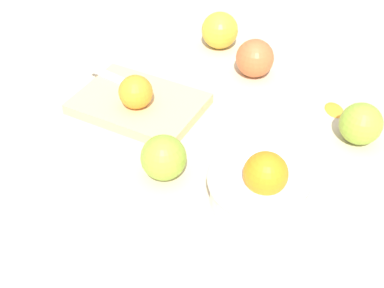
{
  "coord_description": "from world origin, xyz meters",
  "views": [
    {
      "loc": [
        -0.43,
        0.64,
        0.6
      ],
      "look_at": [
        -0.03,
        0.14,
        0.04
      ],
      "focal_mm": 46.98,
      "sensor_mm": 36.0,
      "label": 1
    }
  ],
  "objects_px": {
    "apple_front_right": "(220,30)",
    "bowl": "(263,185)",
    "orange_on_board": "(136,92)",
    "apple_front_left": "(361,124)",
    "apple_front_right_2": "(255,58)",
    "cutting_board": "(139,104)",
    "apple_back_center": "(164,158)",
    "knife": "(128,82)"
  },
  "relations": [
    {
      "from": "apple_front_left",
      "to": "apple_front_right_2",
      "type": "height_order",
      "value": "apple_front_right_2"
    },
    {
      "from": "cutting_board",
      "to": "apple_front_right",
      "type": "xyz_separation_m",
      "value": [
        0.02,
        -0.29,
        0.03
      ]
    },
    {
      "from": "orange_on_board",
      "to": "apple_front_right_2",
      "type": "bearing_deg",
      "value": -110.35
    },
    {
      "from": "apple_front_right",
      "to": "apple_front_left",
      "type": "relative_size",
      "value": 1.09
    },
    {
      "from": "cutting_board",
      "to": "apple_back_center",
      "type": "relative_size",
      "value": 3.13
    },
    {
      "from": "orange_on_board",
      "to": "apple_front_right_2",
      "type": "xyz_separation_m",
      "value": [
        -0.1,
        -0.26,
        -0.01
      ]
    },
    {
      "from": "apple_front_right",
      "to": "apple_front_left",
      "type": "distance_m",
      "value": 0.41
    },
    {
      "from": "orange_on_board",
      "to": "apple_front_left",
      "type": "relative_size",
      "value": 0.85
    },
    {
      "from": "apple_front_left",
      "to": "bowl",
      "type": "bearing_deg",
      "value": 77.59
    },
    {
      "from": "cutting_board",
      "to": "knife",
      "type": "height_order",
      "value": "knife"
    },
    {
      "from": "orange_on_board",
      "to": "apple_back_center",
      "type": "distance_m",
      "value": 0.18
    },
    {
      "from": "knife",
      "to": "apple_front_right_2",
      "type": "bearing_deg",
      "value": -126.65
    },
    {
      "from": "apple_front_right",
      "to": "bowl",
      "type": "bearing_deg",
      "value": 134.3
    },
    {
      "from": "orange_on_board",
      "to": "apple_front_right_2",
      "type": "distance_m",
      "value": 0.28
    },
    {
      "from": "bowl",
      "to": "apple_front_right",
      "type": "xyz_separation_m",
      "value": [
        0.35,
        -0.35,
        0.0
      ]
    },
    {
      "from": "knife",
      "to": "apple_front_left",
      "type": "height_order",
      "value": "apple_front_left"
    },
    {
      "from": "knife",
      "to": "apple_front_right_2",
      "type": "distance_m",
      "value": 0.27
    },
    {
      "from": "bowl",
      "to": "apple_front_right_2",
      "type": "bearing_deg",
      "value": -54.55
    },
    {
      "from": "bowl",
      "to": "cutting_board",
      "type": "bearing_deg",
      "value": -10.52
    },
    {
      "from": "orange_on_board",
      "to": "cutting_board",
      "type": "bearing_deg",
      "value": -55.63
    },
    {
      "from": "cutting_board",
      "to": "knife",
      "type": "xyz_separation_m",
      "value": [
        0.05,
        -0.02,
        0.02
      ]
    },
    {
      "from": "cutting_board",
      "to": "bowl",
      "type": "bearing_deg",
      "value": 169.48
    },
    {
      "from": "apple_front_right_2",
      "to": "knife",
      "type": "bearing_deg",
      "value": 53.35
    },
    {
      "from": "apple_front_right",
      "to": "apple_front_left",
      "type": "height_order",
      "value": "apple_front_right"
    },
    {
      "from": "apple_front_left",
      "to": "apple_back_center",
      "type": "bearing_deg",
      "value": 53.22
    },
    {
      "from": "bowl",
      "to": "apple_back_center",
      "type": "xyz_separation_m",
      "value": [
        0.16,
        0.05,
        0.0
      ]
    },
    {
      "from": "orange_on_board",
      "to": "apple_back_center",
      "type": "bearing_deg",
      "value": 148.39
    },
    {
      "from": "orange_on_board",
      "to": "apple_front_left",
      "type": "xyz_separation_m",
      "value": [
        -0.37,
        -0.2,
        -0.02
      ]
    },
    {
      "from": "apple_front_left",
      "to": "apple_front_right",
      "type": "bearing_deg",
      "value": -16.11
    },
    {
      "from": "bowl",
      "to": "orange_on_board",
      "type": "xyz_separation_m",
      "value": [
        0.31,
        -0.04,
        0.02
      ]
    },
    {
      "from": "knife",
      "to": "apple_back_center",
      "type": "xyz_separation_m",
      "value": [
        -0.22,
        0.13,
        0.01
      ]
    },
    {
      "from": "bowl",
      "to": "apple_front_left",
      "type": "xyz_separation_m",
      "value": [
        -0.05,
        -0.24,
        0.0
      ]
    },
    {
      "from": "orange_on_board",
      "to": "knife",
      "type": "bearing_deg",
      "value": -32.72
    },
    {
      "from": "orange_on_board",
      "to": "apple_back_center",
      "type": "height_order",
      "value": "orange_on_board"
    },
    {
      "from": "knife",
      "to": "apple_front_right",
      "type": "xyz_separation_m",
      "value": [
        -0.03,
        -0.27,
        0.02
      ]
    },
    {
      "from": "apple_front_right",
      "to": "orange_on_board",
      "type": "bearing_deg",
      "value": 95.87
    },
    {
      "from": "apple_front_left",
      "to": "apple_front_right_2",
      "type": "bearing_deg",
      "value": -13.61
    },
    {
      "from": "cutting_board",
      "to": "apple_front_right_2",
      "type": "distance_m",
      "value": 0.27
    },
    {
      "from": "knife",
      "to": "apple_back_center",
      "type": "height_order",
      "value": "apple_back_center"
    },
    {
      "from": "knife",
      "to": "apple_front_left",
      "type": "xyz_separation_m",
      "value": [
        -0.43,
        -0.15,
        0.01
      ]
    },
    {
      "from": "bowl",
      "to": "cutting_board",
      "type": "distance_m",
      "value": 0.33
    },
    {
      "from": "apple_front_left",
      "to": "knife",
      "type": "bearing_deg",
      "value": 19.58
    }
  ]
}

